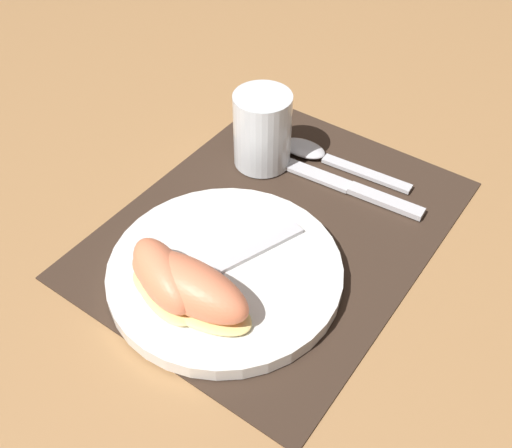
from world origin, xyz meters
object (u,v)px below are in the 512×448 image
at_px(plate, 223,271).
at_px(juice_glass, 262,134).
at_px(spoon, 320,155).
at_px(fork, 217,269).
at_px(knife, 337,183).
at_px(citrus_wedge_1, 182,285).
at_px(citrus_wedge_2, 191,289).
at_px(citrus_wedge_0, 163,278).

relative_size(plate, juice_glass, 2.54).
distance_m(spoon, fork, 0.23).
xyz_separation_m(knife, fork, (-0.20, 0.02, 0.02)).
bearing_deg(citrus_wedge_1, plate, -8.48).
height_order(plate, citrus_wedge_1, citrus_wedge_1).
bearing_deg(fork, knife, -6.85).
distance_m(plate, fork, 0.01).
bearing_deg(spoon, citrus_wedge_1, -177.35).
height_order(spoon, citrus_wedge_2, citrus_wedge_2).
height_order(fork, citrus_wedge_2, citrus_wedge_2).
relative_size(juice_glass, fork, 0.54).
bearing_deg(citrus_wedge_0, spoon, -1.01).
bearing_deg(knife, citrus_wedge_1, 172.83).
xyz_separation_m(plate, knife, (0.19, -0.02, -0.01)).
bearing_deg(citrus_wedge_2, plate, 5.50).
xyz_separation_m(plate, citrus_wedge_2, (-0.05, -0.01, 0.03)).
distance_m(spoon, citrus_wedge_2, 0.28).
xyz_separation_m(spoon, citrus_wedge_0, (-0.28, 0.00, 0.03)).
bearing_deg(citrus_wedge_2, citrus_wedge_1, 83.86).
bearing_deg(juice_glass, knife, -81.22).
xyz_separation_m(plate, fork, (-0.01, 0.00, 0.01)).
xyz_separation_m(plate, juice_glass, (0.17, 0.08, 0.03)).
bearing_deg(citrus_wedge_0, knife, -10.95).
relative_size(juice_glass, citrus_wedge_2, 0.68).
relative_size(knife, spoon, 1.30).
bearing_deg(plate, citrus_wedge_0, 156.37).
relative_size(knife, citrus_wedge_1, 2.19).
xyz_separation_m(juice_glass, knife, (0.02, -0.10, -0.04)).
xyz_separation_m(knife, spoon, (0.03, 0.04, 0.00)).
relative_size(plate, citrus_wedge_1, 2.31).
bearing_deg(citrus_wedge_1, juice_glass, 16.61).
height_order(spoon, citrus_wedge_0, citrus_wedge_0).
relative_size(fork, citrus_wedge_2, 1.27).
height_order(plate, citrus_wedge_2, citrus_wedge_2).
relative_size(knife, citrus_wedge_2, 1.65).
height_order(plate, knife, plate).
xyz_separation_m(spoon, fork, (-0.23, -0.02, 0.01)).
bearing_deg(citrus_wedge_0, juice_glass, 12.15).
distance_m(citrus_wedge_1, citrus_wedge_2, 0.01).
bearing_deg(citrus_wedge_1, citrus_wedge_2, -96.14).
xyz_separation_m(spoon, citrus_wedge_2, (-0.27, -0.03, 0.03)).
distance_m(fork, citrus_wedge_1, 0.05).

